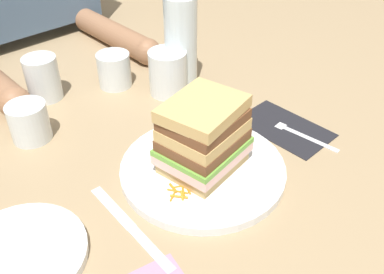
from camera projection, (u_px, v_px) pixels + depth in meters
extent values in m
plane|color=#9E8460|center=(194.00, 167.00, 0.72)|extent=(3.00, 3.00, 0.00)
cylinder|color=white|center=(204.00, 168.00, 0.70)|extent=(0.27, 0.27, 0.02)
cube|color=tan|center=(205.00, 160.00, 0.69)|extent=(0.13, 0.12, 0.02)
cube|color=beige|center=(205.00, 151.00, 0.68)|extent=(0.14, 0.13, 0.02)
cube|color=#6BA83D|center=(205.00, 145.00, 0.67)|extent=(0.14, 0.13, 0.01)
cube|color=brown|center=(205.00, 138.00, 0.67)|extent=(0.14, 0.12, 0.02)
cube|color=tan|center=(205.00, 128.00, 0.65)|extent=(0.13, 0.12, 0.02)
cube|color=brown|center=(206.00, 118.00, 0.64)|extent=(0.13, 0.11, 0.02)
cube|color=tan|center=(204.00, 108.00, 0.63)|extent=(0.14, 0.12, 0.02)
cylinder|color=orange|center=(188.00, 189.00, 0.65)|extent=(0.01, 0.02, 0.00)
cylinder|color=orange|center=(182.00, 195.00, 0.64)|extent=(0.01, 0.02, 0.00)
cylinder|color=orange|center=(184.00, 186.00, 0.66)|extent=(0.03, 0.02, 0.00)
cylinder|color=orange|center=(173.00, 188.00, 0.65)|extent=(0.01, 0.02, 0.00)
cylinder|color=orange|center=(179.00, 197.00, 0.64)|extent=(0.02, 0.02, 0.00)
cylinder|color=orange|center=(183.00, 189.00, 0.65)|extent=(0.02, 0.03, 0.00)
cylinder|color=orange|center=(178.00, 191.00, 0.65)|extent=(0.02, 0.03, 0.00)
cylinder|color=orange|center=(173.00, 196.00, 0.64)|extent=(0.02, 0.01, 0.00)
cylinder|color=orange|center=(219.00, 146.00, 0.74)|extent=(0.02, 0.03, 0.00)
cylinder|color=orange|center=(234.00, 149.00, 0.73)|extent=(0.01, 0.03, 0.00)
cylinder|color=orange|center=(229.00, 136.00, 0.76)|extent=(0.02, 0.01, 0.00)
cylinder|color=orange|center=(221.00, 143.00, 0.74)|extent=(0.02, 0.02, 0.00)
cylinder|color=orange|center=(224.00, 146.00, 0.74)|extent=(0.01, 0.02, 0.00)
cylinder|color=orange|center=(227.00, 140.00, 0.75)|extent=(0.01, 0.02, 0.00)
cube|color=black|center=(284.00, 127.00, 0.81)|extent=(0.11, 0.17, 0.00)
cube|color=silver|center=(311.00, 138.00, 0.78)|extent=(0.02, 0.11, 0.00)
cube|color=silver|center=(281.00, 124.00, 0.81)|extent=(0.02, 0.02, 0.00)
cylinder|color=silver|center=(271.00, 117.00, 0.83)|extent=(0.01, 0.04, 0.00)
cylinder|color=silver|center=(269.00, 118.00, 0.82)|extent=(0.01, 0.04, 0.00)
cylinder|color=silver|center=(268.00, 120.00, 0.82)|extent=(0.01, 0.04, 0.00)
cylinder|color=silver|center=(266.00, 121.00, 0.82)|extent=(0.01, 0.04, 0.00)
cube|color=silver|center=(151.00, 248.00, 0.58)|extent=(0.02, 0.10, 0.00)
cube|color=silver|center=(113.00, 207.00, 0.64)|extent=(0.02, 0.11, 0.00)
cylinder|color=white|center=(168.00, 73.00, 0.88)|extent=(0.08, 0.08, 0.09)
cylinder|color=orange|center=(168.00, 76.00, 0.89)|extent=(0.07, 0.07, 0.08)
cylinder|color=silver|center=(181.00, 42.00, 0.89)|extent=(0.07, 0.07, 0.19)
cylinder|color=silver|center=(114.00, 70.00, 0.92)|extent=(0.07, 0.07, 0.07)
cylinder|color=silver|center=(43.00, 78.00, 0.87)|extent=(0.07, 0.07, 0.09)
cylinder|color=silver|center=(29.00, 122.00, 0.76)|extent=(0.07, 0.07, 0.07)
cylinder|color=white|center=(19.00, 256.00, 0.56)|extent=(0.18, 0.18, 0.01)
cylinder|color=#936647|center=(114.00, 34.00, 1.08)|extent=(0.06, 0.27, 0.06)
sphere|color=#936647|center=(15.00, 102.00, 0.82)|extent=(0.06, 0.06, 0.06)
sphere|color=#936647|center=(148.00, 52.00, 1.00)|extent=(0.06, 0.06, 0.06)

